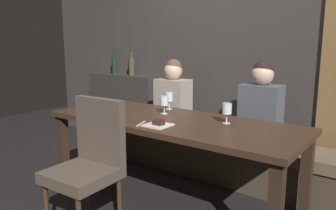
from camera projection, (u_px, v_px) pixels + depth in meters
ground at (171, 200)px, 2.91m from camera, size 9.00×9.00×0.00m
back_wall_tiled at (237, 31)px, 3.59m from camera, size 6.00×0.12×3.00m
back_counter at (125, 109)px, 4.55m from camera, size 1.10×0.28×0.95m
dining_table at (171, 129)px, 2.79m from camera, size 2.20×0.84×0.74m
banquette_bench at (210, 154)px, 3.42m from camera, size 2.50×0.44×0.45m
chair_near_side at (90, 158)px, 2.35m from camera, size 0.46×0.46×0.98m
diner_redhead at (173, 95)px, 3.60m from camera, size 0.36×0.24×0.75m
diner_bearded at (261, 105)px, 3.02m from camera, size 0.36×0.24×0.77m
wine_bottle_dark_red at (114, 65)px, 4.58m from camera, size 0.08×0.08×0.33m
wine_bottle_pale_label at (132, 66)px, 4.33m from camera, size 0.08×0.08×0.33m
wine_glass_far_left at (169, 97)px, 3.16m from camera, size 0.08×0.08×0.16m
wine_glass_center_back at (164, 101)px, 2.95m from camera, size 0.08×0.08×0.16m
wine_glass_near_right at (227, 110)px, 2.59m from camera, size 0.08×0.08×0.16m
dessert_plate at (158, 124)px, 2.53m from camera, size 0.19×0.19×0.05m
fork_on_table at (141, 124)px, 2.59m from camera, size 0.07×0.17×0.01m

